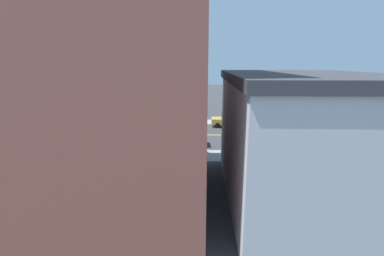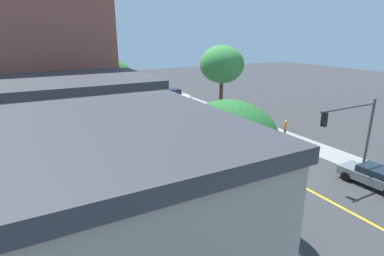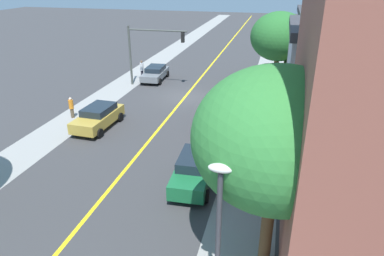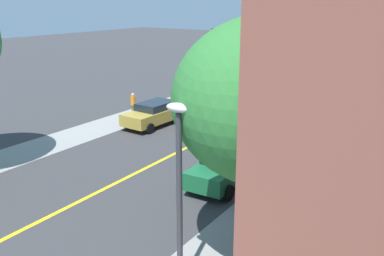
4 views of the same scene
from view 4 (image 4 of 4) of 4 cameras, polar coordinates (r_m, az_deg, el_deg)
The scene contains 17 objects.
ground_plane at distance 31.57m, azimuth 9.68°, elevation 2.53°, with size 140.00×140.00×0.00m, color #38383A.
sidewalk_left at distance 29.62m, azimuth 21.62°, elevation 0.62°, with size 2.89×126.00×0.01m, color gray.
sidewalk_right at distance 34.72m, azimuth -0.52°, elevation 4.10°, with size 2.89×126.00×0.01m, color gray.
road_centerline_stripe at distance 31.57m, azimuth 9.68°, elevation 2.54°, with size 0.20×126.00×0.00m, color yellow.
street_tree_right_corner at distance 11.81m, azimuth 10.60°, elevation 3.69°, with size 5.53×5.53×7.44m.
fire_hydrant at distance 29.70m, azimuth 20.67°, elevation 1.59°, with size 0.44×0.24×0.85m.
parking_meter at distance 25.01m, azimuth 17.42°, elevation 0.31°, with size 0.12×0.18×1.36m.
traffic_light_mast at distance 34.70m, azimuth 5.43°, elevation 10.39°, with size 5.61×0.32×5.50m.
street_lamp at distance 10.94m, azimuth -1.75°, elevation -6.52°, with size 0.70×0.36×5.31m.
red_sedan_left_curb at distance 25.53m, azimuth 13.55°, elevation 0.70°, with size 2.28×4.50×1.51m.
green_sedan_left_curb at distance 18.53m, azimuth 4.56°, elevation -5.03°, with size 2.10×4.42×1.55m.
grey_sedan_right_curb at distance 36.90m, azimuth 6.42°, elevation 5.92°, with size 2.16×4.38×1.36m.
gold_sedan_right_curb at distance 26.98m, azimuth -5.12°, elevation 2.00°, with size 2.20×4.46×1.51m.
pedestrian_orange_shirt at distance 29.55m, azimuth -7.96°, elevation 3.28°, with size 0.34×0.34×1.58m.
pedestrian_white_shirt at distance 37.79m, azimuth 4.60°, elevation 6.60°, with size 0.34×0.34×1.83m.
pedestrian_red_shirt at distance 19.05m, azimuth 12.62°, elevation -4.64°, with size 0.31×0.31×1.60m.
small_dog at distance 18.38m, azimuth 10.68°, elevation -7.02°, with size 0.31×0.72×0.54m.
Camera 4 is at (-12.19, 28.07, 7.73)m, focal length 39.44 mm.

